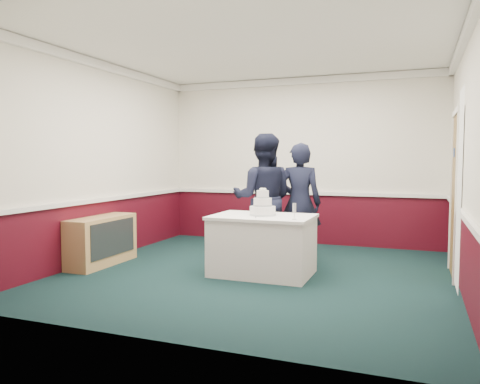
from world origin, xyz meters
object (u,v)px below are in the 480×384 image
(sideboard, at_px, (102,241))
(wedding_cake, at_px, (263,207))
(cake_knife, at_px, (256,217))
(cake_table, at_px, (263,245))
(champagne_flute, at_px, (294,209))
(person_woman, at_px, (299,203))
(person_man, at_px, (263,198))

(sideboard, bearing_deg, wedding_cake, 6.76)
(cake_knife, bearing_deg, sideboard, 163.05)
(sideboard, xyz_separation_m, cake_table, (2.36, 0.28, 0.05))
(champagne_flute, bearing_deg, person_woman, 100.68)
(person_man, xyz_separation_m, person_woman, (0.50, 0.20, -0.07))
(cake_knife, xyz_separation_m, person_man, (-0.20, 0.92, 0.16))
(person_woman, bearing_deg, sideboard, 17.42)
(cake_table, distance_m, person_woman, 1.08)
(wedding_cake, relative_size, person_man, 0.19)
(champagne_flute, bearing_deg, person_man, 126.01)
(cake_table, relative_size, champagne_flute, 6.44)
(cake_knife, xyz_separation_m, champagne_flute, (0.53, -0.08, 0.14))
(wedding_cake, distance_m, cake_knife, 0.23)
(wedding_cake, bearing_deg, sideboard, -173.24)
(person_man, bearing_deg, cake_knife, 89.29)
(sideboard, height_order, person_man, person_man)
(cake_table, bearing_deg, person_woman, 73.54)
(sideboard, bearing_deg, champagne_flute, 0.01)
(sideboard, bearing_deg, cake_table, 6.76)
(cake_knife, xyz_separation_m, person_woman, (0.30, 1.12, 0.09))
(wedding_cake, bearing_deg, champagne_flute, -29.25)
(wedding_cake, bearing_deg, person_man, 107.53)
(sideboard, height_order, cake_knife, cake_knife)
(champagne_flute, height_order, person_woman, person_woman)
(champagne_flute, distance_m, person_man, 1.24)
(cake_knife, height_order, champagne_flute, champagne_flute)
(sideboard, xyz_separation_m, person_man, (2.14, 1.00, 0.60))
(champagne_flute, relative_size, person_woman, 0.12)
(cake_table, bearing_deg, champagne_flute, -29.25)
(sideboard, relative_size, cake_knife, 5.45)
(cake_knife, distance_m, champagne_flute, 0.55)
(wedding_cake, height_order, person_woman, person_woman)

